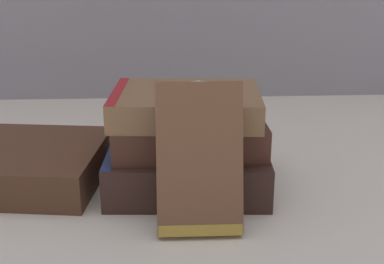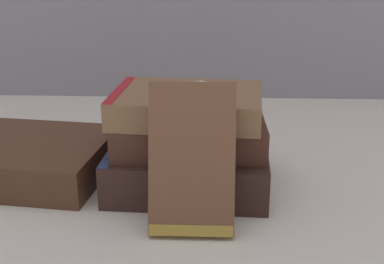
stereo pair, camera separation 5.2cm
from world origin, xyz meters
name	(u,v)px [view 2 (the right image)]	position (x,y,z in m)	size (l,w,h in m)	color
ground_plane	(194,201)	(0.00, 0.00, 0.00)	(3.00, 3.00, 0.00)	beige
book_flat_bottom	(185,167)	(-0.01, 0.04, 0.03)	(0.20, 0.16, 0.05)	#331E19
book_flat_middle	(186,131)	(-0.01, 0.05, 0.07)	(0.18, 0.14, 0.04)	#422319
book_flat_top	(183,105)	(-0.02, 0.04, 0.11)	(0.18, 0.14, 0.03)	brown
book_side_left	(27,158)	(-0.22, 0.07, 0.02)	(0.22, 0.20, 0.05)	#4C2D1E
book_leaning_front	(191,164)	(0.00, -0.06, 0.07)	(0.09, 0.06, 0.16)	brown
pocket_watch	(201,88)	(0.01, 0.05, 0.13)	(0.05, 0.05, 0.01)	white
reading_glasses	(153,147)	(-0.07, 0.17, 0.00)	(0.09, 0.04, 0.00)	#4C3828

